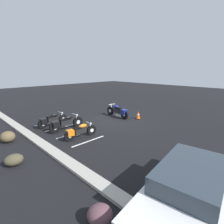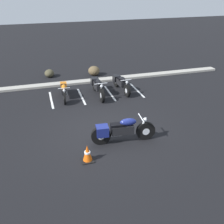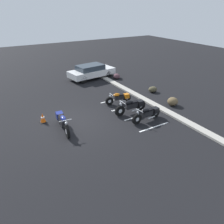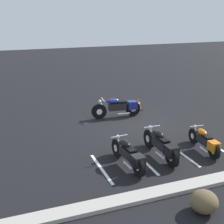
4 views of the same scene
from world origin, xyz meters
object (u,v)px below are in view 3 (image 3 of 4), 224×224
at_px(parked_bike_2, 148,113).
at_px(landscape_rock_0, 117,76).
at_px(parked_bike_0, 120,98).
at_px(traffic_cone, 43,118).
at_px(parked_bike_1, 132,106).
at_px(landscape_rock_1, 153,89).
at_px(car_white, 91,71).
at_px(landscape_rock_2, 173,101).
at_px(motorcycle_navy_featured, 63,121).

height_order(parked_bike_2, landscape_rock_0, parked_bike_2).
xyz_separation_m(parked_bike_0, traffic_cone, (0.07, -5.40, -0.13)).
xyz_separation_m(parked_bike_0, parked_bike_1, (1.69, -0.12, 0.07)).
xyz_separation_m(parked_bike_1, landscape_rock_1, (-2.17, 3.55, -0.25)).
xyz_separation_m(car_white, traffic_cone, (6.32, -6.24, -0.40)).
height_order(parked_bike_2, landscape_rock_2, parked_bike_2).
xyz_separation_m(motorcycle_navy_featured, parked_bike_0, (-1.44, 4.65, -0.09)).
bearing_deg(parked_bike_1, parked_bike_0, -93.98).
xyz_separation_m(car_white, landscape_rock_0, (1.35, 1.95, -0.43)).
bearing_deg(traffic_cone, parked_bike_1, 72.90).
bearing_deg(parked_bike_1, motorcycle_navy_featured, -3.02).
height_order(parked_bike_0, car_white, car_white).
distance_m(parked_bike_0, landscape_rock_1, 3.47).
xyz_separation_m(parked_bike_2, landscape_rock_1, (-3.49, 3.33, -0.22)).
bearing_deg(parked_bike_2, motorcycle_navy_featured, -22.69).
height_order(car_white, landscape_rock_0, car_white).
bearing_deg(traffic_cone, car_white, 135.38).
relative_size(parked_bike_2, landscape_rock_2, 3.01).
bearing_deg(traffic_cone, motorcycle_navy_featured, 28.90).
bearing_deg(landscape_rock_1, parked_bike_1, -58.59).
xyz_separation_m(landscape_rock_0, traffic_cone, (4.98, -8.19, 0.03)).
height_order(parked_bike_2, landscape_rock_1, parked_bike_2).
relative_size(parked_bike_1, landscape_rock_2, 3.23).
bearing_deg(parked_bike_1, car_white, -96.73).
relative_size(motorcycle_navy_featured, traffic_cone, 4.04).
bearing_deg(motorcycle_navy_featured, parked_bike_2, 76.95).
xyz_separation_m(parked_bike_0, landscape_rock_0, (-4.91, 2.78, -0.17)).
bearing_deg(parked_bike_0, car_white, -92.54).
relative_size(parked_bike_0, car_white, 0.44).
relative_size(parked_bike_0, landscape_rock_1, 2.81).
xyz_separation_m(parked_bike_2, traffic_cone, (-2.94, -5.50, -0.17)).
height_order(parked_bike_2, traffic_cone, parked_bike_2).
height_order(landscape_rock_0, landscape_rock_2, landscape_rock_2).
bearing_deg(landscape_rock_0, landscape_rock_2, 1.22).
relative_size(landscape_rock_1, landscape_rock_2, 0.98).
relative_size(landscape_rock_0, landscape_rock_1, 0.92).
xyz_separation_m(parked_bike_0, parked_bike_2, (3.01, 0.10, 0.04)).
bearing_deg(landscape_rock_2, car_white, -166.06).
distance_m(motorcycle_navy_featured, traffic_cone, 1.59).
distance_m(parked_bike_0, car_white, 6.32).
distance_m(landscape_rock_1, landscape_rock_2, 2.73).
height_order(car_white, landscape_rock_2, car_white).
height_order(motorcycle_navy_featured, car_white, car_white).
distance_m(parked_bike_1, parked_bike_2, 1.34).
relative_size(motorcycle_navy_featured, landscape_rock_1, 3.41).
relative_size(car_white, traffic_cone, 7.64).
distance_m(motorcycle_navy_featured, car_white, 9.45).
relative_size(parked_bike_0, parked_bike_1, 0.85).
xyz_separation_m(parked_bike_0, landscape_rock_1, (-0.48, 3.43, -0.18)).
relative_size(parked_bike_1, car_white, 0.51).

